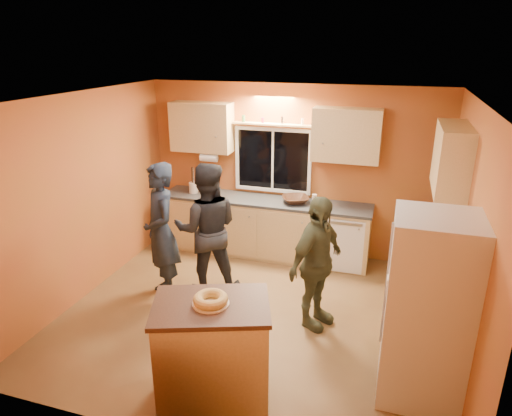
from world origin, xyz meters
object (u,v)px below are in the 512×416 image
at_px(person_center, 207,229).
at_px(island, 213,350).
at_px(refrigerator, 427,311).
at_px(person_right, 316,263).
at_px(person_left, 161,232).

bearing_deg(person_center, island, 93.59).
bearing_deg(refrigerator, island, -161.60).
height_order(island, person_center, person_center).
bearing_deg(refrigerator, person_center, 155.40).
height_order(person_center, person_right, person_center).
distance_m(refrigerator, island, 1.97).
height_order(person_left, person_center, person_left).
xyz_separation_m(refrigerator, person_left, (-3.14, 0.91, -0.00)).
height_order(island, person_right, person_right).
relative_size(refrigerator, person_right, 1.13).
distance_m(refrigerator, person_left, 3.26).
distance_m(refrigerator, person_center, 2.90).
height_order(person_left, person_right, person_left).
bearing_deg(island, refrigerator, -1.41).
relative_size(refrigerator, person_left, 1.01).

